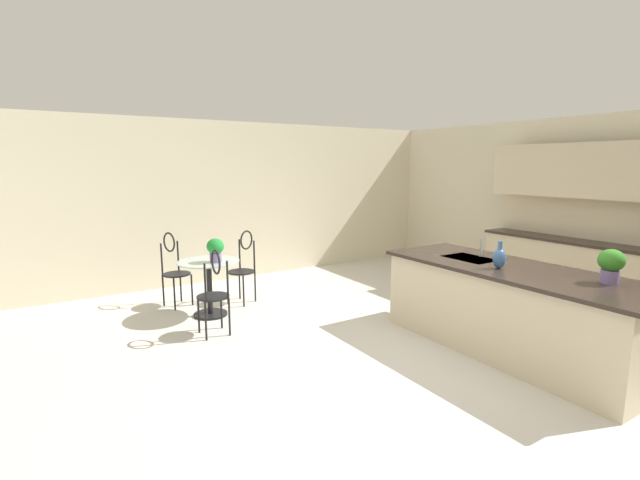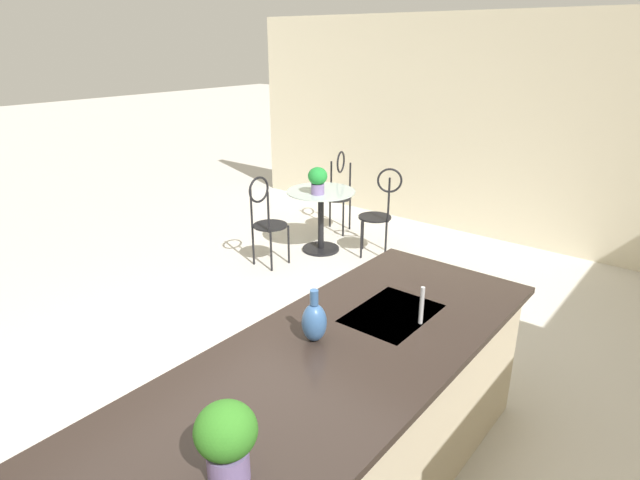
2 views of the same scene
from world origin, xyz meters
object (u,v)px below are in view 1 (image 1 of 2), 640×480
Objects in this scene: potted_plant_counter_far at (611,264)px; chair_toward_desk at (174,266)px; potted_plant_on_table at (215,249)px; bistro_table at (209,283)px; chair_by_island at (214,288)px; vase_on_counter at (499,258)px; chair_near_window at (243,263)px.

chair_toward_desk is at bearing -147.39° from potted_plant_counter_far.
potted_plant_on_table is (0.83, 0.33, 0.34)m from chair_toward_desk.
chair_by_island is (0.73, -0.18, 0.13)m from bistro_table.
potted_plant_counter_far is at bearing 42.61° from chair_by_island.
vase_on_counter is at bearing 38.75° from potted_plant_on_table.
chair_near_window is 1.32m from chair_by_island.
potted_plant_counter_far is at bearing 34.51° from bistro_table.
bistro_table is 0.76m from chair_by_island.
chair_near_window is 0.96m from chair_toward_desk.
vase_on_counter is at bearing 35.21° from chair_toward_desk.
chair_by_island is (1.05, -0.79, 0.00)m from chair_near_window.
bistro_table is at bearing 21.28° from chair_toward_desk.
potted_plant_on_table is 4.31m from potted_plant_counter_far.
bistro_table is at bearing 166.24° from chair_by_island.
potted_plant_on_table is at bearing 158.64° from chair_by_island.
bistro_table is 0.77× the size of chair_by_island.
chair_toward_desk is 5.20m from potted_plant_counter_far.
chair_near_window is 1.00× the size of chair_by_island.
chair_near_window and chair_toward_desk have the same top height.
chair_near_window is at bearing -154.46° from potted_plant_counter_far.
vase_on_counter reaches higher than potted_plant_on_table.
chair_near_window is 3.49m from vase_on_counter.
potted_plant_on_table is at bearing 23.89° from bistro_table.
vase_on_counter is (3.09, 1.56, 0.46)m from chair_near_window.
potted_plant_counter_far is (3.66, 2.52, 0.65)m from bistro_table.
chair_by_island reaches higher than bistro_table.
potted_plant_on_table is (0.13, 0.06, 0.47)m from bistro_table.
vase_on_counter is at bearing 49.14° from chair_by_island.
chair_by_island and chair_toward_desk have the same top height.
bistro_table is 2.78× the size of vase_on_counter.
bistro_table is at bearing -145.49° from potted_plant_counter_far.
chair_toward_desk is at bearing -144.79° from vase_on_counter.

